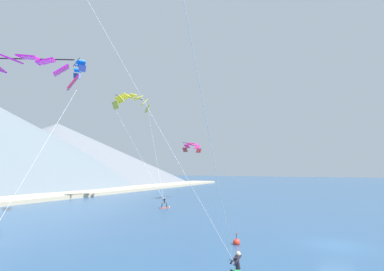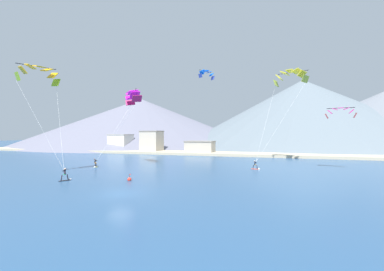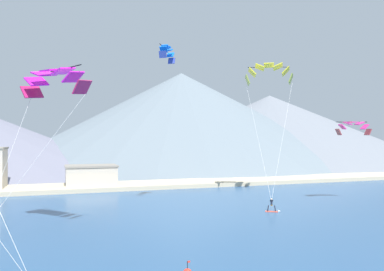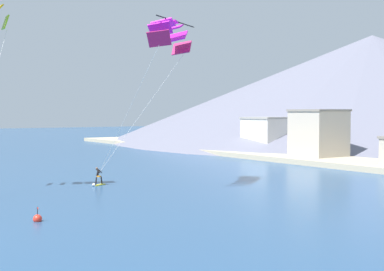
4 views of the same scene
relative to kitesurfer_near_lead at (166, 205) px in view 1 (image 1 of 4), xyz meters
name	(u,v)px [view 1 (image 1 of 4)]	position (x,y,z in m)	size (l,w,h in m)	color
ground_plane	(336,246)	(-12.93, -23.01, -0.44)	(400.00, 400.00, 0.00)	navy
kitesurfer_near_lead	(166,205)	(0.00, 0.00, 0.00)	(1.71, 1.20, 1.65)	#E54C33
parafoil_kite_near_lead	(132,101)	(6.45, 11.71, 18.23)	(10.17, 13.98, 18.73)	#8CA232
parafoil_kite_mid_center	(28,68)	(-23.91, -1.55, 13.42)	(8.31, 7.95, 13.62)	#B51B55
parafoil_kite_distant_high_outer	(79,67)	(-10.86, 7.10, 18.92)	(2.97, 3.92, 1.81)	#3547A9
parafoil_kite_distant_low_drift	(192,146)	(13.87, 2.45, 9.74)	(4.82, 2.15, 1.88)	#91363A
race_marker_buoy	(236,242)	(-15.97, -16.11, -0.29)	(0.56, 0.56, 1.02)	red
mountain_peak_east_shoulder	(57,152)	(52.72, 88.38, 12.46)	(115.63, 115.63, 25.81)	slate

